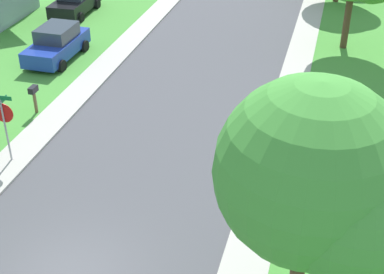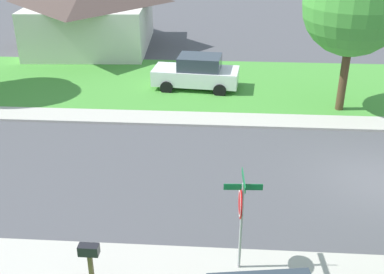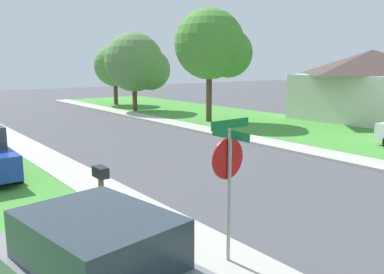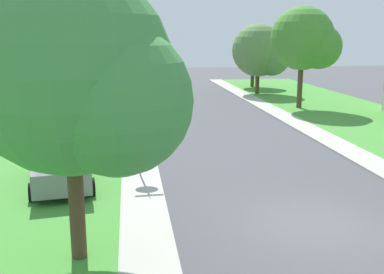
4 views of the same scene
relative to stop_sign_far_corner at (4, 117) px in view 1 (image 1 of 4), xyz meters
name	(u,v)px [view 1 (image 1 of 4)]	position (x,y,z in m)	size (l,w,h in m)	color
sidewalk_east	(287,105)	(9.41, 7.10, -1.84)	(1.40, 56.00, 0.10)	#B7B2A8
sidewalk_west	(90,81)	(0.01, 7.10, -1.84)	(1.40, 56.00, 0.10)	#B7B2A8
lawn_west	(3,70)	(-4.69, 7.10, -1.85)	(8.00, 56.00, 0.08)	#479338
stop_sign_far_corner	(4,117)	(0.00, 0.00, 0.00)	(0.92, 0.92, 2.77)	#9E9EA3
car_black_driveway_right	(75,1)	(-4.82, 15.89, -1.01)	(2.14, 4.35, 1.76)	black
car_blue_kerbside_mid	(57,44)	(-2.67, 9.13, -1.01)	(2.06, 4.31, 1.76)	#1E389E
tree_corner_large	(321,183)	(11.17, -5.01, 2.73)	(4.60, 4.28, 6.90)	#4C3823
mailbox	(34,93)	(-0.89, 3.53, -0.88)	(0.24, 0.48, 1.31)	brown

